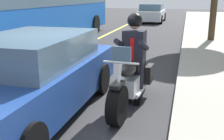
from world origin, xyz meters
The scene contains 5 objects.
ground_plane centered at (0.00, 0.00, 0.00)m, with size 80.00×80.00×0.00m, color #333335.
motorcycle_main centered at (-0.01, 1.20, 0.45)m, with size 2.22×0.68×1.26m.
rider_main centered at (-0.20, 1.21, 1.04)m, with size 0.64×0.57×1.74m.
car_silver centered at (-17.33, -0.58, 0.69)m, with size 4.60×1.92×1.40m.
car_dark centered at (0.83, -0.41, 0.69)m, with size 4.60×1.92×1.40m.
Camera 1 is at (4.88, 2.14, 2.05)m, focal length 44.48 mm.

